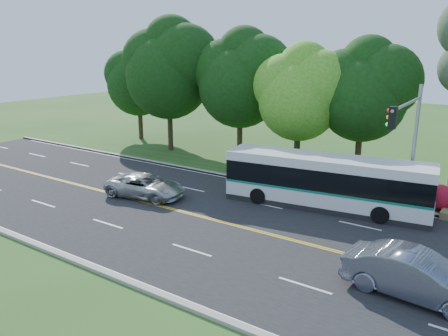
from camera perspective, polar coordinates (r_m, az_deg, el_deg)
The scene contains 12 objects.
ground at distance 22.50m, azimuth 2.28°, elevation -7.73°, with size 120.00×120.00×0.00m, color #2B4F1A.
road at distance 22.50m, azimuth 2.28°, elevation -7.71°, with size 60.00×14.00×0.02m, color black.
curb_north at distance 28.45m, azimuth 9.81°, elevation -2.74°, with size 60.00×0.30×0.15m, color gray.
curb_south at distance 17.41m, azimuth -10.53°, elevation -15.15°, with size 60.00×0.30×0.15m, color gray.
grass_verge at distance 30.08m, azimuth 11.25°, elevation -1.85°, with size 60.00×4.00×0.10m, color #2B4F1A.
lane_markings at distance 22.54m, azimuth 2.07°, elevation -7.63°, with size 57.60×13.82×0.00m.
tree_row at distance 33.84m, azimuth 5.72°, elevation 11.80°, with size 44.70×9.10×13.84m.
bougainvillea_hedge at distance 27.33m, azimuth 24.64°, elevation -3.32°, with size 9.50×2.25×1.50m.
traffic_signal at distance 23.85m, azimuth 22.97°, elevation 4.13°, with size 0.42×6.10×7.00m.
transit_bus at distance 25.33m, azimuth 13.08°, elevation -1.86°, with size 11.55×3.90×2.97m.
sedan at distance 17.73m, azimuth 23.85°, elevation -12.75°, with size 1.81×5.20×1.71m, color slate.
suv at distance 27.05m, azimuth -10.26°, elevation -2.32°, with size 2.28×4.94×1.37m, color #AEB0B2.
Camera 1 is at (10.69, -17.70, 8.88)m, focal length 35.00 mm.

